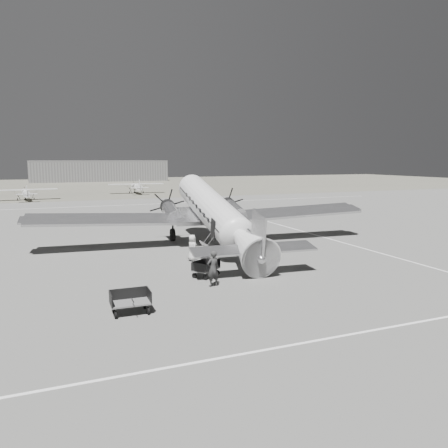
# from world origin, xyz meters

# --- Properties ---
(ground) EXTENTS (260.00, 260.00, 0.00)m
(ground) POSITION_xyz_m (0.00, 0.00, 0.00)
(ground) COLOR slate
(ground) RESTS_ON ground
(taxi_line_near) EXTENTS (60.00, 0.15, 0.01)m
(taxi_line_near) POSITION_xyz_m (0.00, -14.00, 0.01)
(taxi_line_near) COLOR silver
(taxi_line_near) RESTS_ON ground
(taxi_line_right) EXTENTS (0.15, 80.00, 0.01)m
(taxi_line_right) POSITION_xyz_m (12.00, 0.00, 0.01)
(taxi_line_right) COLOR silver
(taxi_line_right) RESTS_ON ground
(taxi_line_horizon) EXTENTS (90.00, 0.15, 0.01)m
(taxi_line_horizon) POSITION_xyz_m (0.00, 40.00, 0.01)
(taxi_line_horizon) COLOR silver
(taxi_line_horizon) RESTS_ON ground
(grass_infield) EXTENTS (260.00, 90.00, 0.01)m
(grass_infield) POSITION_xyz_m (0.00, 95.00, 0.00)
(grass_infield) COLOR #5D5B4F
(grass_infield) RESTS_ON ground
(hangar_main) EXTENTS (42.00, 14.00, 6.60)m
(hangar_main) POSITION_xyz_m (5.00, 120.00, 3.30)
(hangar_main) COLOR slate
(hangar_main) RESTS_ON ground
(dc3_airliner) EXTENTS (30.12, 22.02, 5.47)m
(dc3_airliner) POSITION_xyz_m (1.15, 4.22, 2.73)
(dc3_airliner) COLOR silver
(dc3_airliner) RESTS_ON ground
(light_plane_left) EXTENTS (11.24, 9.44, 2.18)m
(light_plane_left) POSITION_xyz_m (-14.44, 54.24, 1.09)
(light_plane_left) COLOR silver
(light_plane_left) RESTS_ON ground
(light_plane_right) EXTENTS (11.74, 9.70, 2.35)m
(light_plane_right) POSITION_xyz_m (6.03, 62.29, 1.18)
(light_plane_right) COLOR silver
(light_plane_right) RESTS_ON ground
(baggage_cart_near) EXTENTS (2.12, 2.02, 0.98)m
(baggage_cart_near) POSITION_xyz_m (-2.35, -3.57, 0.49)
(baggage_cart_near) COLOR #565656
(baggage_cart_near) RESTS_ON ground
(baggage_cart_far) EXTENTS (1.91, 1.37, 1.07)m
(baggage_cart_far) POSITION_xyz_m (-7.68, -8.24, 0.53)
(baggage_cart_far) COLOR #565656
(baggage_cart_far) RESTS_ON ground
(ground_crew) EXTENTS (0.81, 0.62, 2.00)m
(ground_crew) POSITION_xyz_m (-2.67, -5.60, 1.00)
(ground_crew) COLOR #2B2B2B
(ground_crew) RESTS_ON ground
(ramp_agent) EXTENTS (0.90, 0.95, 1.54)m
(ramp_agent) POSITION_xyz_m (-2.04, -1.90, 0.77)
(ramp_agent) COLOR beige
(ramp_agent) RESTS_ON ground
(passenger) EXTENTS (0.77, 1.00, 1.83)m
(passenger) POSITION_xyz_m (-1.84, 0.68, 0.91)
(passenger) COLOR beige
(passenger) RESTS_ON ground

